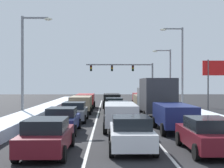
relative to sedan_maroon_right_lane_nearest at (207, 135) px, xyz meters
name	(u,v)px	position (x,y,z in m)	size (l,w,h in m)	color
ground_plane	(118,121)	(-3.49, 11.70, -0.76)	(120.00, 120.00, 0.00)	black
lane_stripe_between_right_lane_and_center_lane	(134,115)	(-1.79, 16.28, -0.76)	(0.14, 50.39, 0.01)	silver
lane_stripe_between_center_lane_and_left_lane	(98,115)	(-5.19, 16.28, -0.76)	(0.14, 50.39, 0.01)	silver
snow_bank_right_shoulder	(191,112)	(3.51, 16.28, -0.50)	(2.18, 50.39, 0.54)	silver
snow_bank_left_shoulder	(40,112)	(-10.49, 16.28, -0.43)	(2.05, 50.39, 0.66)	silver
sedan_maroon_right_lane_nearest	(207,135)	(0.00, 0.00, 0.00)	(2.00, 4.50, 1.51)	maroon
suv_navy_right_lane_second	(174,115)	(-0.21, 6.00, 0.25)	(2.16, 4.90, 1.67)	navy
box_truck_right_lane_third	(156,96)	(-0.32, 12.91, 1.14)	(2.53, 7.20, 3.36)	slate
suv_tan_right_lane_fourth	(144,101)	(-0.32, 21.53, 0.25)	(2.16, 4.90, 1.67)	#937F60
suv_red_right_lane_fifth	(141,98)	(0.09, 27.69, 0.25)	(2.16, 4.90, 1.67)	maroon
sedan_white_center_lane_nearest	(131,133)	(-3.26, 0.61, 0.00)	(2.00, 4.50, 1.51)	silver
suv_silver_center_lane_second	(120,114)	(-3.48, 6.77, 0.25)	(2.16, 4.90, 1.67)	#B7BABF
sedan_charcoal_center_lane_third	(118,110)	(-3.40, 12.53, 0.00)	(2.00, 4.50, 1.51)	#38383D
sedan_green_center_lane_fourth	(114,105)	(-3.62, 18.48, 0.00)	(2.00, 4.50, 1.51)	#1E5633
suv_black_center_lane_fifth	(112,99)	(-3.74, 25.64, 0.25)	(2.16, 4.90, 1.67)	black
sedan_maroon_left_lane_nearest	(47,136)	(-6.87, -0.29, 0.00)	(2.00, 4.50, 1.51)	maroon
sedan_navy_left_lane_second	(62,120)	(-7.05, 5.78, 0.00)	(2.00, 4.50, 1.51)	navy
sedan_gray_left_lane_third	(74,112)	(-6.87, 11.45, 0.00)	(2.00, 4.50, 1.51)	slate
suv_tan_left_lane_fourth	(81,103)	(-6.87, 18.23, 0.25)	(2.16, 4.90, 1.67)	#937F60
suv_red_left_lane_fifth	(86,100)	(-6.86, 24.87, 0.25)	(2.16, 4.90, 1.67)	maroon
traffic_light_gantry	(129,72)	(-0.72, 39.17, 3.97)	(10.94, 0.47, 6.20)	slate
street_lamp_right_mid	(180,61)	(3.96, 23.15, 4.72)	(2.66, 0.36, 9.31)	gray
street_lamp_right_far	(168,71)	(4.31, 32.31, 3.90)	(2.66, 0.36, 7.74)	gray
street_lamp_left_mid	(26,58)	(-11.18, 13.93, 4.39)	(2.66, 0.36, 8.68)	gray
roadside_sign_right	(217,73)	(7.58, 21.07, 3.25)	(3.20, 0.16, 5.50)	#59595B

